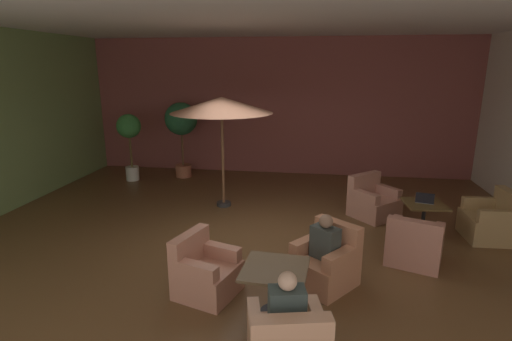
% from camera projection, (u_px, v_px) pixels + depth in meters
% --- Properties ---
extents(ground_plane, '(10.80, 9.24, 0.02)m').
position_uv_depth(ground_plane, '(252.00, 237.00, 7.20)').
color(ground_plane, brown).
extents(wall_back_brick, '(10.80, 0.08, 3.78)m').
position_uv_depth(wall_back_brick, '(278.00, 107.00, 11.10)').
color(wall_back_brick, brown).
rests_on(wall_back_brick, ground_plane).
extents(ceiling_slab, '(10.80, 9.24, 0.06)m').
position_uv_depth(ceiling_slab, '(252.00, 14.00, 6.23)').
color(ceiling_slab, silver).
rests_on(ceiling_slab, wall_back_brick).
extents(cafe_table_front_left, '(0.74, 0.74, 0.63)m').
position_uv_depth(cafe_table_front_left, '(424.00, 211.00, 7.10)').
color(cafe_table_front_left, black).
rests_on(cafe_table_front_left, ground_plane).
extents(armchair_front_left_north, '(0.80, 0.84, 0.90)m').
position_uv_depth(armchair_front_left_north, '(491.00, 222.00, 7.02)').
color(armchair_front_left_north, tan).
rests_on(armchair_front_left_north, ground_plane).
extents(armchair_front_left_east, '(1.12, 1.12, 0.85)m').
position_uv_depth(armchair_front_left_east, '(373.00, 202.00, 8.09)').
color(armchair_front_left_east, tan).
rests_on(armchair_front_left_east, ground_plane).
extents(armchair_front_left_south, '(1.00, 0.99, 0.80)m').
position_uv_depth(armchair_front_left_south, '(414.00, 245.00, 6.17)').
color(armchair_front_left_south, tan).
rests_on(armchair_front_left_south, ground_plane).
extents(cafe_table_front_right, '(0.84, 0.84, 0.63)m').
position_uv_depth(cafe_table_front_right, '(275.00, 277.00, 4.83)').
color(cafe_table_front_right, black).
rests_on(cafe_table_front_right, ground_plane).
extents(armchair_front_right_north, '(1.05, 1.06, 0.87)m').
position_uv_depth(armchair_front_right_north, '(326.00, 263.00, 5.56)').
color(armchair_front_right_north, '#BD7853').
rests_on(armchair_front_right_north, ground_plane).
extents(armchair_front_right_east, '(0.92, 0.94, 0.83)m').
position_uv_depth(armchair_front_right_east, '(205.00, 273.00, 5.33)').
color(armchair_front_right_east, tan).
rests_on(armchair_front_right_east, ground_plane).
extents(patio_umbrella_tall_red, '(2.16, 2.16, 2.39)m').
position_uv_depth(patio_umbrella_tall_red, '(222.00, 106.00, 8.23)').
color(patio_umbrella_tall_red, '#2D2D2D').
rests_on(patio_umbrella_tall_red, ground_plane).
extents(potted_tree_left_corner, '(0.88, 0.88, 2.07)m').
position_uv_depth(potted_tree_left_corner, '(181.00, 124.00, 10.72)').
color(potted_tree_left_corner, '#AB5F43').
rests_on(potted_tree_left_corner, ground_plane).
extents(potted_tree_mid_left, '(0.63, 0.63, 1.79)m').
position_uv_depth(potted_tree_mid_left, '(129.00, 134.00, 10.44)').
color(potted_tree_mid_left, silver).
rests_on(potted_tree_mid_left, ground_plane).
extents(patron_blue_shirt, '(0.44, 0.41, 0.64)m').
position_uv_depth(patron_blue_shirt, '(325.00, 239.00, 5.43)').
color(patron_blue_shirt, '#373C36').
rests_on(patron_blue_shirt, ground_plane).
extents(patron_by_window, '(0.40, 0.30, 0.68)m').
position_uv_depth(patron_by_window, '(287.00, 308.00, 3.83)').
color(patron_by_window, '#35403B').
rests_on(patron_by_window, ground_plane).
extents(iced_drink_cup, '(0.08, 0.08, 0.11)m').
position_uv_depth(iced_drink_cup, '(422.00, 199.00, 7.14)').
color(iced_drink_cup, white).
rests_on(iced_drink_cup, cafe_table_front_left).
extents(open_laptop, '(0.35, 0.29, 0.20)m').
position_uv_depth(open_laptop, '(425.00, 200.00, 7.08)').
color(open_laptop, '#9EA0A5').
rests_on(open_laptop, cafe_table_front_left).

